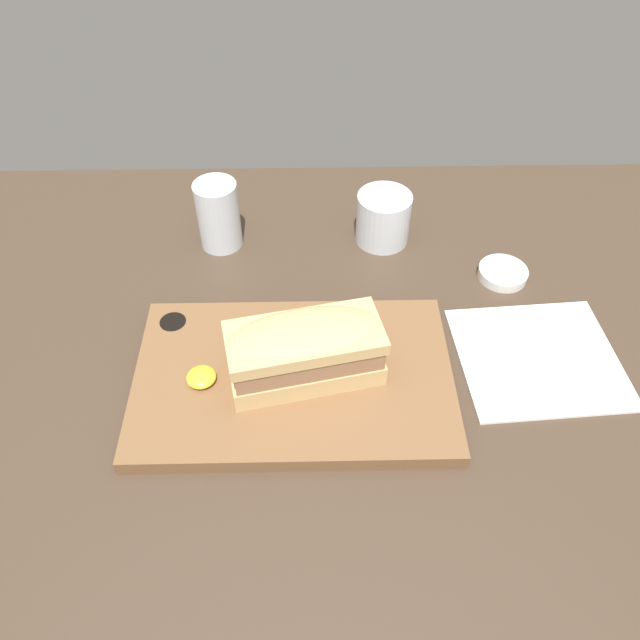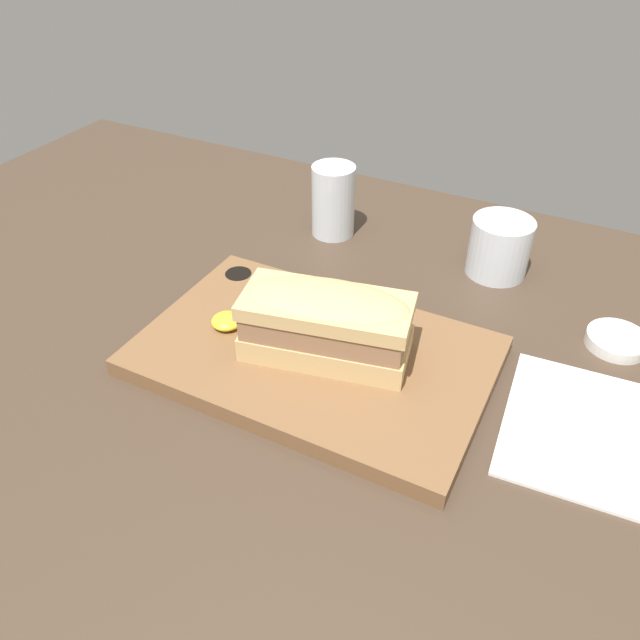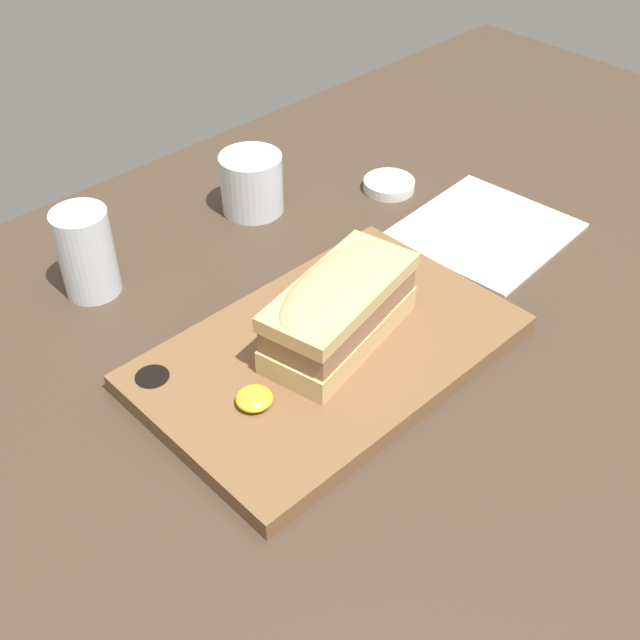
{
  "view_description": "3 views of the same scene",
  "coord_description": "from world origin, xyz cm",
  "px_view_note": "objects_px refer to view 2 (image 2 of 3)",
  "views": [
    {
      "loc": [
        -4.81,
        -49.72,
        62.99
      ],
      "look_at": [
        -3.81,
        0.77,
        9.89
      ],
      "focal_mm": 35.0,
      "sensor_mm": 36.0,
      "label": 1
    },
    {
      "loc": [
        17.66,
        -49.07,
        48.95
      ],
      "look_at": [
        -6.19,
        -2.8,
        8.66
      ],
      "focal_mm": 35.0,
      "sensor_mm": 36.0,
      "label": 2
    },
    {
      "loc": [
        -50.21,
        -45.89,
        59.2
      ],
      "look_at": [
        -8.4,
        -2.44,
        8.25
      ],
      "focal_mm": 45.0,
      "sensor_mm": 36.0,
      "label": 3
    }
  ],
  "objects_px": {
    "napkin": "(608,437)",
    "condiment_dish": "(617,341)",
    "sandwich": "(326,321)",
    "water_glass": "(333,205)",
    "wine_glass": "(499,250)",
    "serving_board": "(314,355)"
  },
  "relations": [
    {
      "from": "serving_board",
      "to": "sandwich",
      "type": "relative_size",
      "value": 2.0
    },
    {
      "from": "wine_glass",
      "to": "condiment_dish",
      "type": "distance_m",
      "value": 0.19
    },
    {
      "from": "napkin",
      "to": "condiment_dish",
      "type": "bearing_deg",
      "value": 94.2
    },
    {
      "from": "serving_board",
      "to": "sandwich",
      "type": "height_order",
      "value": "sandwich"
    },
    {
      "from": "sandwich",
      "to": "condiment_dish",
      "type": "bearing_deg",
      "value": 33.48
    },
    {
      "from": "serving_board",
      "to": "condiment_dish",
      "type": "relative_size",
      "value": 5.5
    },
    {
      "from": "water_glass",
      "to": "napkin",
      "type": "xyz_separation_m",
      "value": [
        0.42,
        -0.24,
        -0.04
      ]
    },
    {
      "from": "napkin",
      "to": "water_glass",
      "type": "bearing_deg",
      "value": 150.35
    },
    {
      "from": "sandwich",
      "to": "condiment_dish",
      "type": "distance_m",
      "value": 0.35
    },
    {
      "from": "sandwich",
      "to": "wine_glass",
      "type": "height_order",
      "value": "sandwich"
    },
    {
      "from": "sandwich",
      "to": "water_glass",
      "type": "height_order",
      "value": "water_glass"
    },
    {
      "from": "water_glass",
      "to": "wine_glass",
      "type": "distance_m",
      "value": 0.24
    },
    {
      "from": "wine_glass",
      "to": "condiment_dish",
      "type": "relative_size",
      "value": 1.16
    },
    {
      "from": "sandwich",
      "to": "water_glass",
      "type": "relative_size",
      "value": 1.83
    },
    {
      "from": "serving_board",
      "to": "wine_glass",
      "type": "distance_m",
      "value": 0.31
    },
    {
      "from": "serving_board",
      "to": "wine_glass",
      "type": "xyz_separation_m",
      "value": [
        0.13,
        0.28,
        0.02
      ]
    },
    {
      "from": "condiment_dish",
      "to": "napkin",
      "type": "bearing_deg",
      "value": -85.8
    },
    {
      "from": "sandwich",
      "to": "condiment_dish",
      "type": "relative_size",
      "value": 2.74
    },
    {
      "from": "sandwich",
      "to": "napkin",
      "type": "bearing_deg",
      "value": 6.39
    },
    {
      "from": "serving_board",
      "to": "water_glass",
      "type": "height_order",
      "value": "water_glass"
    },
    {
      "from": "water_glass",
      "to": "condiment_dish",
      "type": "height_order",
      "value": "water_glass"
    },
    {
      "from": "wine_glass",
      "to": "serving_board",
      "type": "bearing_deg",
      "value": -115.61
    }
  ]
}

